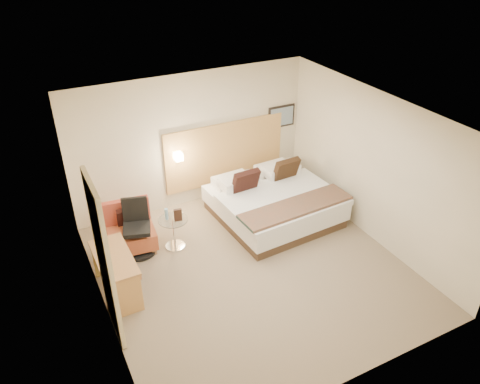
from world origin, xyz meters
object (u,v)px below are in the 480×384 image
lounge_chair (131,231)px  side_table (174,232)px  desk_chair (137,232)px  bed (274,202)px  desk (116,264)px

lounge_chair → side_table: 0.77m
side_table → desk_chair: bearing=165.0°
bed → desk_chair: bed is taller
desk_chair → lounge_chair: bearing=111.6°
bed → desk_chair: 2.66m
bed → desk_chair: size_ratio=2.25×
lounge_chair → side_table: size_ratio=1.45×
lounge_chair → side_table: bearing=-27.4°
bed → desk: bed is taller
lounge_chair → desk_chair: (0.08, -0.19, 0.08)m
desk → desk_chair: (0.58, 0.89, -0.15)m
bed → lounge_chair: (-2.73, 0.34, -0.00)m
bed → side_table: bed is taller
lounge_chair → desk: lounge_chair is taller
desk → side_table: bearing=31.6°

